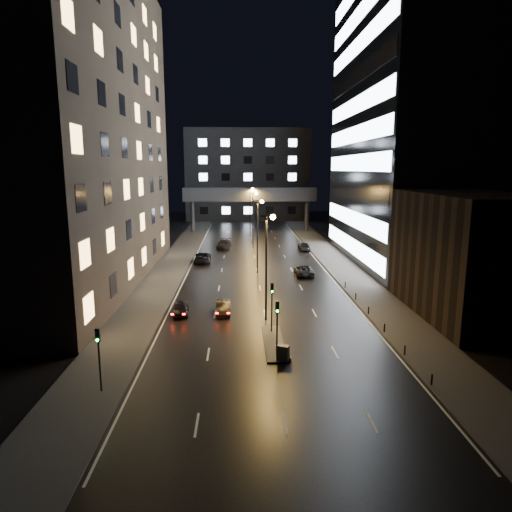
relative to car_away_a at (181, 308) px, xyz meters
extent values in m
plane|color=black|center=(8.35, 30.00, -0.63)|extent=(160.00, 160.00, 0.00)
cube|color=#383533|center=(-4.15, 25.00, -0.56)|extent=(5.00, 110.00, 0.15)
cube|color=#383533|center=(20.85, 25.00, -0.56)|extent=(5.00, 110.00, 0.15)
cube|color=#2D2319|center=(-14.15, 14.00, 19.37)|extent=(15.00, 48.00, 40.00)
cube|color=black|center=(28.35, -1.00, 5.37)|extent=(10.00, 18.00, 12.00)
cube|color=black|center=(33.35, 26.00, 21.87)|extent=(20.00, 36.00, 45.00)
cube|color=#333335|center=(8.35, 88.00, 11.87)|extent=(34.00, 14.00, 25.00)
cube|color=#333335|center=(8.35, 60.00, 7.87)|extent=(30.00, 3.00, 3.00)
cylinder|color=#333335|center=(-4.65, 60.00, 2.87)|extent=(0.80, 0.80, 7.00)
cylinder|color=#333335|center=(21.35, 60.00, 2.87)|extent=(0.80, 0.80, 7.00)
cube|color=#383533|center=(8.65, -8.00, -0.56)|extent=(1.60, 8.00, 0.15)
cylinder|color=black|center=(8.65, -5.50, 1.27)|extent=(0.12, 0.12, 3.50)
cube|color=black|center=(8.65, -5.50, 3.47)|extent=(0.28, 0.22, 0.90)
sphere|color=#0CFF33|center=(8.65, -5.64, 3.19)|extent=(0.18, 0.18, 0.18)
cylinder|color=black|center=(8.65, -11.00, 1.27)|extent=(0.12, 0.12, 3.50)
cube|color=black|center=(8.65, -11.00, 3.47)|extent=(0.28, 0.22, 0.90)
sphere|color=#0CFF33|center=(8.65, -11.14, 3.19)|extent=(0.18, 0.18, 0.18)
cylinder|color=black|center=(-3.15, -16.00, 1.12)|extent=(0.12, 0.12, 3.50)
cube|color=black|center=(-3.15, -16.00, 3.32)|extent=(0.28, 0.22, 0.90)
sphere|color=#0CFF33|center=(-3.15, -16.14, 3.04)|extent=(0.18, 0.18, 0.18)
cylinder|color=black|center=(18.55, -16.00, -0.18)|extent=(0.12, 0.12, 0.90)
cylinder|color=black|center=(18.55, -11.00, -0.18)|extent=(0.12, 0.12, 0.90)
cylinder|color=black|center=(18.55, -6.00, -0.18)|extent=(0.12, 0.12, 0.90)
cylinder|color=black|center=(18.55, -1.00, -0.18)|extent=(0.12, 0.12, 0.90)
cylinder|color=black|center=(18.55, 4.00, -0.18)|extent=(0.12, 0.12, 0.90)
cylinder|color=black|center=(18.55, 9.00, -0.18)|extent=(0.12, 0.12, 0.90)
cylinder|color=black|center=(8.35, -2.00, 4.37)|extent=(0.18, 0.18, 10.00)
cylinder|color=black|center=(8.35, -2.00, 9.37)|extent=(1.20, 0.12, 0.12)
sphere|color=#FF9E38|center=(8.95, -2.00, 9.27)|extent=(0.50, 0.50, 0.50)
cylinder|color=black|center=(8.35, 18.00, 4.37)|extent=(0.18, 0.18, 10.00)
cylinder|color=black|center=(8.35, 18.00, 9.37)|extent=(1.20, 0.12, 0.12)
sphere|color=#FF9E38|center=(8.95, 18.00, 9.27)|extent=(0.50, 0.50, 0.50)
cylinder|color=black|center=(8.35, 38.00, 4.37)|extent=(0.18, 0.18, 10.00)
cylinder|color=black|center=(8.35, 38.00, 9.37)|extent=(1.20, 0.12, 0.12)
sphere|color=#FF9E38|center=(8.95, 38.00, 9.27)|extent=(0.50, 0.50, 0.50)
cylinder|color=black|center=(8.35, 58.00, 4.37)|extent=(0.18, 0.18, 10.00)
cylinder|color=black|center=(8.35, 58.00, 9.37)|extent=(1.20, 0.12, 0.12)
sphere|color=#FF9E38|center=(8.95, 58.00, 9.27)|extent=(0.50, 0.50, 0.50)
imported|color=black|center=(0.00, 0.00, 0.00)|extent=(1.74, 3.82, 1.27)
imported|color=black|center=(4.21, 0.19, 0.03)|extent=(1.53, 4.07, 1.33)
imported|color=black|center=(0.22, 25.38, 0.09)|extent=(2.50, 5.26, 1.45)
imported|color=black|center=(3.12, 37.56, 0.18)|extent=(2.74, 5.78, 1.63)
imported|color=black|center=(14.59, 16.28, 0.08)|extent=(2.46, 5.18, 1.43)
imported|color=black|center=(17.35, 35.43, 0.04)|extent=(1.97, 4.68, 1.35)
cube|color=#4B4B4D|center=(9.05, -11.70, 0.10)|extent=(1.02, 0.84, 1.18)
cone|color=orange|center=(9.56, -11.66, -0.37)|extent=(0.46, 0.46, 0.52)
cone|color=#E25F0B|center=(8.85, -9.18, -0.40)|extent=(0.39, 0.39, 0.46)
camera|label=1|loc=(5.82, -43.67, 13.67)|focal=32.00mm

